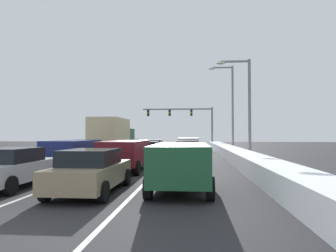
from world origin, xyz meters
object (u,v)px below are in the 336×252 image
at_px(suv_white_right_lane_fourth, 189,144).
at_px(street_lamp_right_mid, 230,102).
at_px(sedan_gray_center_lane_third, 147,151).
at_px(suv_navy_left_lane_second, 73,151).
at_px(sedan_tan_center_lane_nearest, 91,171).
at_px(box_truck_left_lane_third, 113,136).
at_px(traffic_light_gantry, 187,117).
at_px(sedan_red_left_lane_fourth, 130,145).
at_px(street_lamp_right_near, 245,100).
at_px(sedan_charcoal_center_lane_fourth, 153,147).
at_px(sedan_silver_left_lane_nearest, 12,167).
at_px(suv_maroon_center_lane_second, 126,153).
at_px(sedan_black_right_lane_third, 187,150).
at_px(suv_green_right_lane_nearest, 181,162).
at_px(sedan_red_right_lane_second, 186,156).

height_order(suv_white_right_lane_fourth, street_lamp_right_mid, street_lamp_right_mid).
height_order(sedan_gray_center_lane_third, suv_navy_left_lane_second, suv_navy_left_lane_second).
xyz_separation_m(suv_navy_left_lane_second, street_lamp_right_mid, (10.97, 14.62, 4.44)).
height_order(sedan_tan_center_lane_nearest, box_truck_left_lane_third, box_truck_left_lane_third).
distance_m(suv_white_right_lane_fourth, street_lamp_right_mid, 6.31).
bearing_deg(traffic_light_gantry, sedan_red_left_lane_fourth, -115.82).
height_order(sedan_gray_center_lane_third, street_lamp_right_near, street_lamp_right_near).
height_order(sedan_gray_center_lane_third, sedan_charcoal_center_lane_fourth, same).
distance_m(traffic_light_gantry, street_lamp_right_mid, 15.68).
relative_size(suv_white_right_lane_fourth, sedan_gray_center_lane_third, 1.09).
xyz_separation_m(sedan_gray_center_lane_third, sedan_charcoal_center_lane_fourth, (-0.36, 6.34, 0.00)).
xyz_separation_m(sedan_silver_left_lane_nearest, suv_navy_left_lane_second, (-0.23, 6.51, 0.25)).
xyz_separation_m(suv_white_right_lane_fourth, suv_maroon_center_lane_second, (-3.25, -14.44, 0.00)).
xyz_separation_m(suv_white_right_lane_fourth, street_lamp_right_mid, (4.28, 1.32, 4.44)).
bearing_deg(sedan_black_right_lane_third, suv_navy_left_lane_second, -137.06).
distance_m(suv_green_right_lane_nearest, suv_white_right_lane_fourth, 19.85).
bearing_deg(sedan_gray_center_lane_third, street_lamp_right_near, 9.66).
relative_size(sedan_gray_center_lane_third, sedan_charcoal_center_lane_fourth, 1.00).
xyz_separation_m(sedan_black_right_lane_third, box_truck_left_lane_third, (-6.49, 1.83, 1.14)).
bearing_deg(sedan_gray_center_lane_third, sedan_silver_left_lane_nearest, -106.97).
height_order(suv_maroon_center_lane_second, sedan_red_left_lane_fourth, suv_maroon_center_lane_second).
relative_size(sedan_red_right_lane_second, box_truck_left_lane_third, 0.62).
bearing_deg(suv_green_right_lane_nearest, street_lamp_right_mid, 78.68).
relative_size(sedan_charcoal_center_lane_fourth, street_lamp_right_mid, 0.49).
bearing_deg(traffic_light_gantry, suv_white_right_lane_fourth, -88.39).
bearing_deg(sedan_red_right_lane_second, sedan_gray_center_lane_third, 123.66).
xyz_separation_m(sedan_black_right_lane_third, street_lamp_right_near, (4.42, -0.14, 3.95)).
distance_m(sedan_black_right_lane_third, box_truck_left_lane_third, 6.84).
height_order(suv_navy_left_lane_second, traffic_light_gantry, traffic_light_gantry).
bearing_deg(suv_white_right_lane_fourth, sedan_silver_left_lane_nearest, -108.04).
relative_size(sedan_red_left_lane_fourth, street_lamp_right_near, 0.57).
height_order(sedan_red_right_lane_second, box_truck_left_lane_third, box_truck_left_lane_third).
height_order(suv_white_right_lane_fourth, sedan_red_left_lane_fourth, suv_white_right_lane_fourth).
bearing_deg(suv_maroon_center_lane_second, box_truck_left_lane_third, 109.37).
xyz_separation_m(suv_white_right_lane_fourth, street_lamp_right_near, (4.43, -7.22, 3.70)).
distance_m(suv_maroon_center_lane_second, sedan_charcoal_center_lane_fourth, 12.31).
xyz_separation_m(suv_white_right_lane_fourth, sedan_silver_left_lane_nearest, (-6.45, -19.80, -0.25)).
bearing_deg(suv_navy_left_lane_second, sedan_silver_left_lane_nearest, -87.95).
bearing_deg(sedan_red_left_lane_fourth, suv_green_right_lane_nearest, -73.58).
distance_m(sedan_red_right_lane_second, street_lamp_right_near, 8.28).
xyz_separation_m(suv_white_right_lane_fourth, sedan_red_left_lane_fourth, (-6.76, 3.23, -0.25)).
height_order(street_lamp_right_near, street_lamp_right_mid, street_lamp_right_mid).
distance_m(suv_white_right_lane_fourth, sedan_gray_center_lane_third, 9.00).
xyz_separation_m(suv_maroon_center_lane_second, sedan_silver_left_lane_nearest, (-3.20, -5.36, -0.25)).
distance_m(suv_white_right_lane_fourth, sedan_charcoal_center_lane_fourth, 3.98).
distance_m(sedan_red_right_lane_second, suv_white_right_lane_fourth, 13.02).
bearing_deg(sedan_tan_center_lane_nearest, sedan_gray_center_lane_third, 89.69).
relative_size(suv_green_right_lane_nearest, sedan_black_right_lane_third, 1.09).
bearing_deg(sedan_red_right_lane_second, suv_white_right_lane_fourth, 90.09).
relative_size(sedan_silver_left_lane_nearest, traffic_light_gantry, 0.41).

